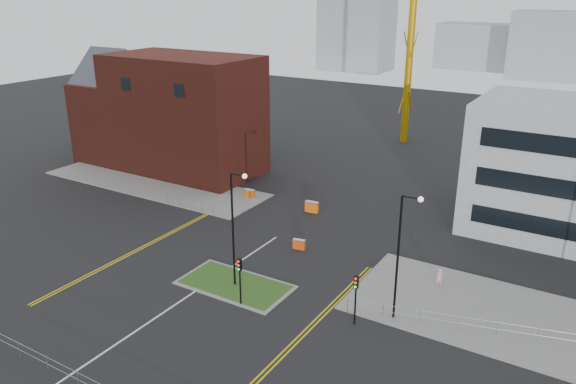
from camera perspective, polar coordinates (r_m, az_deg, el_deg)
name	(u,v)px	position (r m, az deg, el deg)	size (l,w,h in m)	color
ground	(139,329)	(39.71, -14.87, -13.28)	(200.00, 200.00, 0.00)	black
pavement_left	(153,183)	(66.59, -13.52, 0.86)	(28.00, 8.00, 0.12)	slate
pavement_right	(527,324)	(42.07, 23.12, -12.20)	(24.00, 10.00, 0.12)	slate
island_kerb	(235,285)	(43.55, -5.41, -9.37)	(8.60, 4.60, 0.08)	slate
grass_island	(235,285)	(43.54, -5.41, -9.35)	(8.00, 4.00, 0.12)	#224A18
brick_building	(166,113)	(70.93, -12.31, 7.83)	(24.20, 10.07, 14.24)	#491A12
streetlamp_island	(235,221)	(41.05, -5.41, -2.91)	(1.46, 0.36, 9.18)	black
streetlamp_right_near	(402,248)	(37.49, 11.48, -5.58)	(1.46, 0.36, 9.18)	black
traffic_light_island	(240,273)	(39.86, -4.94, -8.18)	(0.28, 0.33, 3.65)	black
traffic_light_right	(356,291)	(37.85, 6.90, -9.91)	(0.28, 0.33, 3.65)	black
railing_front	(62,368)	(36.26, -22.00, -16.27)	(24.05, 0.05, 1.10)	gray
railing_left	(190,203)	(57.78, -9.93, -1.14)	(6.05, 0.05, 1.10)	gray
railing_right	(497,326)	(39.71, 20.50, -12.63)	(19.05, 5.05, 1.10)	gray
centre_line	(160,315)	(40.86, -12.84, -12.05)	(0.15, 30.00, 0.01)	silver
yellow_left_a	(148,243)	(51.49, -14.00, -5.08)	(0.12, 24.00, 0.01)	gold
yellow_left_b	(151,244)	(51.29, -13.76, -5.16)	(0.12, 24.00, 0.01)	gold
yellow_right_a	(308,327)	(38.63, 2.00, -13.56)	(0.12, 20.00, 0.01)	gold
yellow_right_b	(312,328)	(38.51, 2.40, -13.69)	(0.12, 20.00, 0.01)	gold
skyline_a	(357,28)	(156.64, 6.99, 16.20)	(18.00, 12.00, 22.00)	gray
skyline_b	(565,46)	(153.44, 26.30, 13.14)	(24.00, 12.00, 16.00)	gray
skyline_d	(495,47)	(166.16, 20.31, 13.64)	(30.00, 12.00, 12.00)	gray
pedestrian	(440,278)	(44.26, 15.15, -8.45)	(0.56, 0.37, 1.53)	pink
barrier_left	(249,193)	(60.39, -3.94, -0.13)	(1.21, 0.49, 1.00)	#CC5D0B
barrier_mid	(299,244)	(48.77, 1.13, -5.29)	(1.11, 0.52, 0.89)	#F0470D
barrier_right	(312,206)	(56.55, 2.43, -1.47)	(1.38, 0.56, 1.13)	#FF650E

